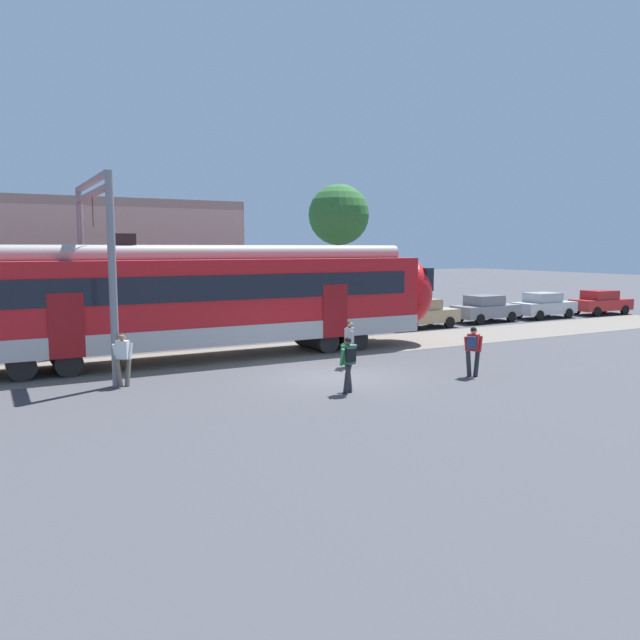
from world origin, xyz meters
The scene contains 12 objects.
ground_plane centered at (0.00, 0.00, 0.00)m, with size 160.00×160.00×0.00m, color #424247.
pedestrian_white centered at (-6.42, 1.79, 0.99)m, with size 0.67×0.55×1.67m.
pedestrian_green centered at (-0.85, -2.29, 0.99)m, with size 0.57×0.63×1.67m.
pedestrian_grey centered at (1.23, 1.07, 0.96)m, with size 0.46×0.70×1.67m.
pedestrian_red centered at (3.97, -2.23, 0.99)m, with size 0.71×0.50×1.67m.
parked_car_tan centered at (10.24, 8.60, 0.78)m, with size 4.05×1.85×1.54m.
parked_car_grey centered at (15.06, 8.93, 0.78)m, with size 4.07×1.90×1.54m.
parked_car_silver centered at (19.58, 8.78, 0.78)m, with size 4.01×1.78×1.54m.
parked_car_red centered at (24.41, 8.52, 0.78)m, with size 4.09×1.93×1.54m.
catenary_gantry centered at (-6.62, 5.13, 4.31)m, with size 0.24×6.64×6.53m.
background_building centered at (-9.02, 13.04, 3.21)m, with size 20.18×5.00×9.20m.
street_tree_right centered at (9.69, 16.34, 6.23)m, with size 3.78×3.78×8.16m.
Camera 1 is at (-10.10, -17.58, 4.24)m, focal length 35.00 mm.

